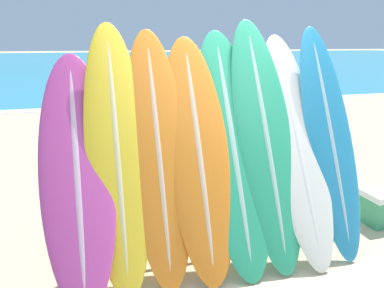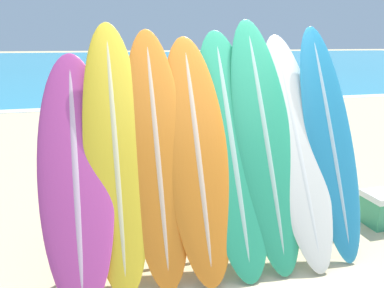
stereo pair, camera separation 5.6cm
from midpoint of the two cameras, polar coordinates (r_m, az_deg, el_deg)
The scene contains 13 objects.
ground_plane at distance 3.62m, azimuth 8.25°, elevation -18.28°, with size 160.00×160.00×0.00m, color #CCB789.
ocean_water at distance 41.16m, azimuth -13.45°, elevation 12.25°, with size 120.00×60.00×0.01m.
surfboard_rack at distance 3.51m, azimuth 3.88°, elevation -10.18°, with size 2.68×0.04×0.89m.
surfboard_slot_0 at distance 3.18m, azimuth -16.79°, elevation -4.37°, with size 0.60×1.12×1.91m.
surfboard_slot_1 at distance 3.19m, azimuth -11.05°, elevation -1.47°, with size 0.52×1.01×2.17m.
surfboard_slot_2 at distance 3.22m, azimuth -4.85°, elevation -1.57°, with size 0.53×1.00×2.12m.
surfboard_slot_3 at distance 3.30m, azimuth 1.29°, elevation -1.65°, with size 0.58×1.08×2.06m.
surfboard_slot_4 at distance 3.43m, azimuth 6.56°, elevation -0.61°, with size 0.60×1.18×2.11m.
surfboard_slot_5 at distance 3.55m, azimuth 11.46°, elevation 0.69°, with size 0.57×1.20×2.23m.
surfboard_slot_6 at distance 3.70m, azimuth 16.04°, elevation -0.18°, with size 0.55×1.23×2.08m.
surfboard_slot_7 at distance 3.88m, azimuth 20.61°, elevation 0.76°, with size 0.50×1.08×2.16m.
person_near_water at distance 7.35m, azimuth 10.52°, elevation 7.01°, with size 0.30×0.28×1.75m.
person_mid_beach at distance 8.57m, azimuth -5.70°, elevation 8.03°, with size 0.22×0.28×1.66m.
Camera 2 is at (-1.21, -2.76, 2.00)m, focal length 35.00 mm.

